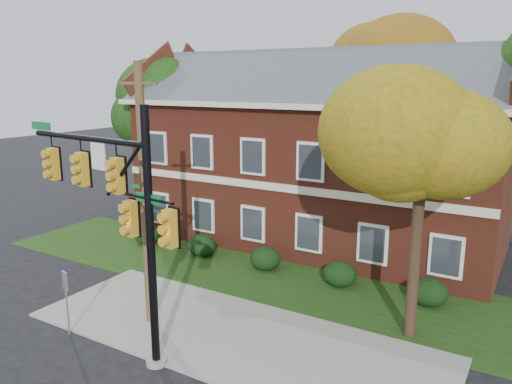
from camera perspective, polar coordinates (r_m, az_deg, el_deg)
The scene contains 15 objects.
ground at distance 16.33m, azimuth -4.86°, elevation -17.59°, with size 120.00×120.00×0.00m, color black.
sidewalk at distance 17.03m, azimuth -2.82°, elevation -16.05°, with size 14.00×5.00×0.08m, color gray.
grass_strip at distance 20.95m, azimuth 4.91°, elevation -10.42°, with size 30.00×6.00×0.04m, color #193811.
apartment_building at distance 25.73m, azimuth 6.97°, elevation 5.36°, with size 18.80×8.80×9.74m.
hedge_far_left at distance 26.21m, azimuth -12.37°, elevation -4.70°, with size 1.40×1.26×1.05m, color black.
hedge_left at distance 24.04m, azimuth -6.23°, elevation -6.07°, with size 1.40×1.26×1.05m, color black.
hedge_center at distance 22.21m, azimuth 1.06°, elevation -7.60°, with size 1.40×1.26×1.05m, color black.
hedge_right at distance 20.81m, azimuth 9.56°, elevation -9.22°, with size 1.40×1.26×1.05m, color black.
hedge_far_right at distance 19.93m, azimuth 19.12°, elevation -10.78°, with size 1.40×1.26×1.05m, color black.
tree_near_right at distance 15.64m, azimuth 19.34°, elevation 6.27°, with size 4.50×4.25×8.58m.
tree_left_rear at distance 29.99m, azimuth -11.33°, elevation 9.49°, with size 5.40×5.10×8.88m.
tree_far_rear at distance 32.46m, azimuth 15.22°, elevation 13.34°, with size 6.84×6.46×11.52m.
traffic_signal at distance 15.09m, azimuth -15.49°, elevation -1.23°, with size 6.78×1.04×7.60m.
utility_pole at distance 16.76m, azimuth -12.60°, elevation -0.57°, with size 1.37×0.33×8.81m.
sign_post at distance 17.59m, azimuth -20.90°, elevation -10.66°, with size 0.32×0.12×2.21m.
Camera 1 is at (8.35, -11.38, 8.22)m, focal length 35.00 mm.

